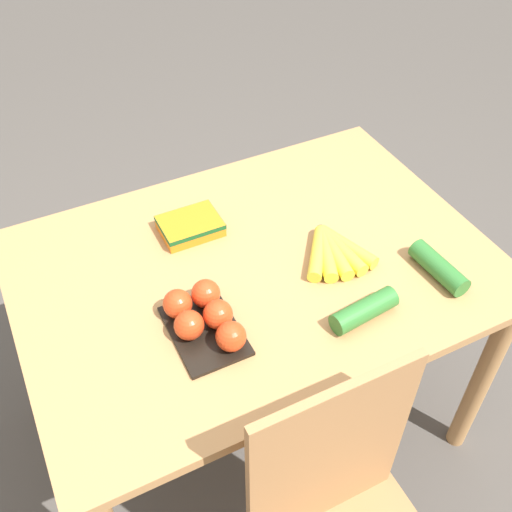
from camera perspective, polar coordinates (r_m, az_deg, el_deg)
ground_plane at (r=2.24m, az=0.00°, el=-14.78°), size 12.00×12.00×0.00m
dining_table at (r=1.71m, az=0.00°, el=-3.22°), size 1.28×0.92×0.77m
banana_bunch at (r=1.65m, az=7.35°, el=0.50°), size 0.21×0.21×0.04m
tomato_pack at (r=1.46m, az=-4.96°, el=-5.80°), size 0.16×0.24×0.08m
carrot_bag at (r=1.72m, az=-6.28°, el=2.95°), size 0.17×0.13×0.04m
cucumber_near at (r=1.65m, az=17.00°, el=-1.05°), size 0.07×0.18×0.06m
cucumber_far at (r=1.50m, az=10.27°, el=-5.12°), size 0.19×0.08×0.06m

